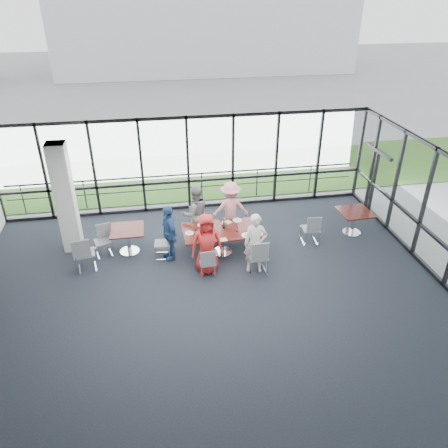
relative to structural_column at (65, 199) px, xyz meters
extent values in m
cube|color=#1C222B|center=(3.60, -3.00, -1.61)|extent=(12.00, 10.00, 0.02)
cube|color=white|center=(3.60, -3.00, 1.60)|extent=(12.00, 10.00, 0.04)
cube|color=silver|center=(3.60, -8.00, 0.00)|extent=(12.00, 0.10, 3.20)
cube|color=white|center=(3.60, 2.00, 0.00)|extent=(12.00, 0.10, 3.20)
cube|color=white|center=(9.60, -3.00, 0.00)|extent=(0.10, 10.00, 3.20)
cube|color=black|center=(9.60, 0.75, -0.55)|extent=(0.12, 1.60, 2.10)
cube|color=white|center=(0.00, 0.00, 0.00)|extent=(0.50, 0.50, 3.20)
cube|color=gray|center=(3.60, 7.00, -1.62)|extent=(80.00, 70.00, 0.02)
cube|color=#27501B|center=(3.60, 5.00, -1.59)|extent=(80.00, 5.00, 0.01)
cube|color=silver|center=(7.60, 29.00, 1.40)|extent=(24.00, 10.00, 6.00)
cylinder|color=#2D2D33|center=(3.60, 2.60, -1.10)|extent=(12.00, 0.06, 0.06)
cube|color=#3E120B|center=(4.24, -0.98, -0.87)|extent=(2.22, 1.25, 0.04)
cylinder|color=silver|center=(4.24, -0.98, -1.25)|extent=(0.12, 0.12, 0.71)
cylinder|color=silver|center=(4.24, -0.98, -1.59)|extent=(0.56, 0.56, 0.03)
cube|color=#3E120B|center=(1.60, -0.50, -0.87)|extent=(0.93, 0.93, 0.04)
cylinder|color=silver|center=(1.60, -0.50, -1.25)|extent=(0.12, 0.12, 0.71)
cube|color=#3E120B|center=(8.39, -0.57, -0.87)|extent=(0.99, 0.99, 0.04)
cylinder|color=silver|center=(8.39, -0.57, -1.25)|extent=(0.12, 0.12, 0.71)
imported|color=red|center=(3.68, -1.85, -0.74)|extent=(0.84, 0.55, 1.72)
imported|color=silver|center=(4.95, -1.99, -0.76)|extent=(0.68, 0.55, 1.67)
imported|color=gray|center=(3.58, -0.12, -0.73)|extent=(0.95, 0.72, 1.75)
imported|color=pink|center=(4.66, 0.04, -0.74)|extent=(1.13, 0.62, 1.72)
imported|color=#2E548C|center=(2.75, -1.00, -0.78)|extent=(0.76, 1.06, 1.63)
cylinder|color=white|center=(3.70, -1.44, -0.84)|extent=(0.26, 0.26, 0.01)
cylinder|color=white|center=(4.84, -1.40, -0.84)|extent=(0.28, 0.28, 0.01)
cylinder|color=white|center=(3.71, -0.63, -0.84)|extent=(0.26, 0.26, 0.01)
cylinder|color=white|center=(4.76, -0.52, -0.84)|extent=(0.27, 0.27, 0.01)
cylinder|color=white|center=(3.31, -1.02, -0.84)|extent=(0.24, 0.24, 0.01)
cylinder|color=white|center=(3.99, -1.20, -0.79)|extent=(0.06, 0.06, 0.13)
cylinder|color=white|center=(4.63, -1.13, -0.78)|extent=(0.07, 0.07, 0.14)
cylinder|color=white|center=(4.30, -0.73, -0.78)|extent=(0.07, 0.07, 0.13)
cylinder|color=white|center=(3.48, -1.14, -0.77)|extent=(0.08, 0.08, 0.15)
cube|color=silver|center=(4.14, -1.52, -0.85)|extent=(0.30, 0.23, 0.00)
cube|color=silver|center=(5.17, -1.34, -0.85)|extent=(0.35, 0.30, 0.00)
cube|color=silver|center=(4.43, -0.60, -0.85)|extent=(0.35, 0.32, 0.00)
cube|color=black|center=(4.31, -0.88, -0.83)|extent=(0.10, 0.07, 0.04)
cylinder|color=maroon|center=(4.31, -0.86, -0.76)|extent=(0.06, 0.06, 0.18)
cylinder|color=#256930|center=(4.35, -0.96, -0.75)|extent=(0.05, 0.05, 0.20)
camera|label=1|loc=(2.49, -11.44, 5.30)|focal=35.00mm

